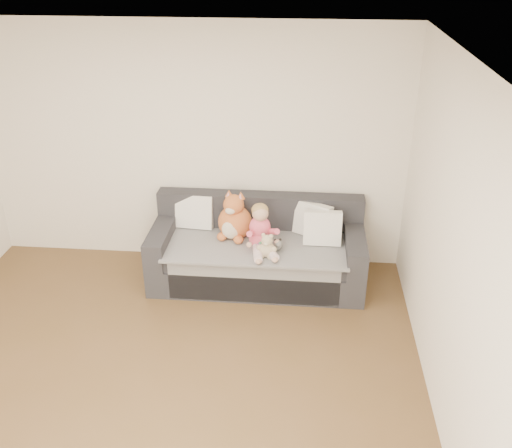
{
  "coord_description": "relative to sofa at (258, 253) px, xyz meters",
  "views": [
    {
      "loc": [
        1.17,
        -3.12,
        3.32
      ],
      "look_at": [
        0.72,
        1.87,
        0.75
      ],
      "focal_mm": 40.0,
      "sensor_mm": 36.0,
      "label": 1
    }
  ],
  "objects": [
    {
      "name": "room_shell",
      "position": [
        -0.72,
        -1.64,
        0.99
      ],
      "size": [
        5.0,
        5.0,
        5.0
      ],
      "color": "brown",
      "rests_on": "ground"
    },
    {
      "name": "sofa",
      "position": [
        0.0,
        0.0,
        0.0
      ],
      "size": [
        2.2,
        0.94,
        0.85
      ],
      "color": "#2B2B31",
      "rests_on": "ground"
    },
    {
      "name": "toddler",
      "position": [
        0.05,
        -0.18,
        0.36
      ],
      "size": [
        0.33,
        0.49,
        0.48
      ],
      "rotation": [
        0.0,
        0.0,
        0.28
      ],
      "color": "#F25585",
      "rests_on": "sofa"
    },
    {
      "name": "cushion_right_front",
      "position": [
        0.66,
        -0.02,
        0.34
      ],
      "size": [
        0.38,
        0.18,
        0.36
      ],
      "rotation": [
        0.0,
        0.0,
        0.01
      ],
      "color": "white",
      "rests_on": "sofa"
    },
    {
      "name": "cushion_left",
      "position": [
        -0.7,
        0.24,
        0.35
      ],
      "size": [
        0.42,
        0.22,
        0.38
      ],
      "rotation": [
        0.0,
        0.0,
        -0.09
      ],
      "color": "white",
      "rests_on": "sofa"
    },
    {
      "name": "sippy_cup",
      "position": [
        0.05,
        -0.23,
        0.22
      ],
      "size": [
        0.1,
        0.07,
        0.11
      ],
      "rotation": [
        0.0,
        0.0,
        0.16
      ],
      "color": "purple",
      "rests_on": "sofa"
    },
    {
      "name": "plush_cat",
      "position": [
        -0.24,
        0.04,
        0.36
      ],
      "size": [
        0.41,
        0.37,
        0.54
      ],
      "rotation": [
        0.0,
        0.0,
        -0.27
      ],
      "color": "#BB5829",
      "rests_on": "sofa"
    },
    {
      "name": "cushion_right_back",
      "position": [
        0.56,
        0.15,
        0.34
      ],
      "size": [
        0.42,
        0.34,
        0.37
      ],
      "rotation": [
        0.0,
        0.0,
        -0.52
      ],
      "color": "white",
      "rests_on": "sofa"
    },
    {
      "name": "teddy_bear",
      "position": [
        0.12,
        -0.34,
        0.27
      ],
      "size": [
        0.2,
        0.15,
        0.26
      ],
      "rotation": [
        0.0,
        0.0,
        -0.17
      ],
      "color": "tan",
      "rests_on": "sofa"
    },
    {
      "name": "plush_cow",
      "position": [
        0.21,
        -0.2,
        0.23
      ],
      "size": [
        0.12,
        0.19,
        0.15
      ],
      "rotation": [
        0.0,
        0.0,
        0.26
      ],
      "color": "white",
      "rests_on": "sofa"
    }
  ]
}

